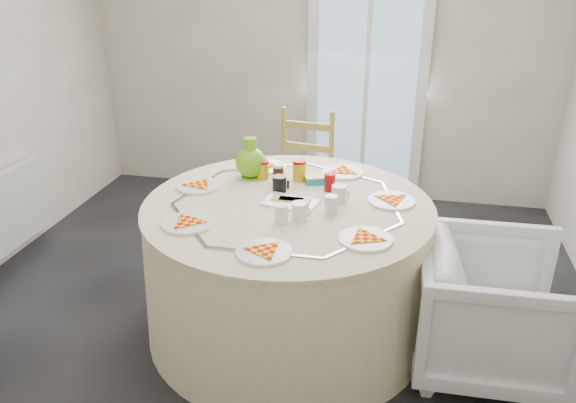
% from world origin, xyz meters
% --- Properties ---
extents(floor, '(4.00, 4.00, 0.00)m').
position_xyz_m(floor, '(0.00, 0.00, 0.00)').
color(floor, black).
rests_on(floor, ground).
extents(wall_back, '(4.00, 0.02, 2.60)m').
position_xyz_m(wall_back, '(0.00, 2.00, 1.30)').
color(wall_back, '#BCB5A3').
rests_on(wall_back, floor).
extents(glass_door, '(1.00, 0.08, 2.10)m').
position_xyz_m(glass_door, '(0.40, 1.95, 1.05)').
color(glass_door, silver).
rests_on(glass_door, floor).
extents(table, '(1.64, 1.64, 0.83)m').
position_xyz_m(table, '(0.15, -0.07, 0.38)').
color(table, '#F0E7BA').
rests_on(table, floor).
extents(wooden_chair, '(0.50, 0.48, 0.99)m').
position_xyz_m(wooden_chair, '(0.00, 1.04, 0.47)').
color(wooden_chair, '#A48A4A').
rests_on(wooden_chair, floor).
extents(armchair, '(0.73, 0.77, 0.78)m').
position_xyz_m(armchair, '(1.25, -0.21, 0.39)').
color(armchair, silver).
rests_on(armchair, floor).
extents(place_settings, '(1.73, 1.73, 0.03)m').
position_xyz_m(place_settings, '(0.15, -0.07, 0.77)').
color(place_settings, white).
rests_on(place_settings, table).
extents(jar_cluster, '(0.53, 0.36, 0.14)m').
position_xyz_m(jar_cluster, '(0.12, 0.21, 0.82)').
color(jar_cluster, '#954118').
rests_on(jar_cluster, table).
extents(butter_tub, '(0.14, 0.12, 0.05)m').
position_xyz_m(butter_tub, '(0.24, 0.25, 0.79)').
color(butter_tub, teal).
rests_on(butter_tub, table).
extents(green_pitcher, '(0.24, 0.24, 0.24)m').
position_xyz_m(green_pitcher, '(-0.15, 0.27, 0.87)').
color(green_pitcher, '#5CA915').
rests_on(green_pitcher, table).
extents(cheese_platter, '(0.32, 0.24, 0.04)m').
position_xyz_m(cheese_platter, '(0.16, -0.07, 0.77)').
color(cheese_platter, white).
rests_on(cheese_platter, table).
extents(mugs_glasses, '(0.77, 0.77, 0.11)m').
position_xyz_m(mugs_glasses, '(0.25, -0.03, 0.81)').
color(mugs_glasses, '#A3A3A3').
rests_on(mugs_glasses, table).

